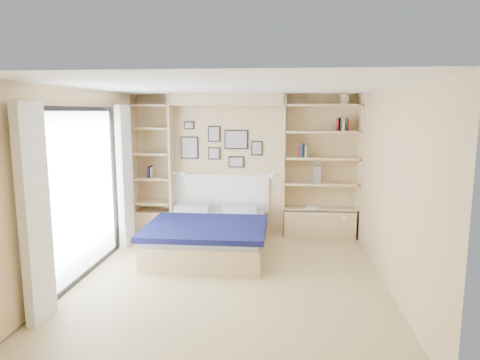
{
  "coord_description": "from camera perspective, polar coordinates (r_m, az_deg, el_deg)",
  "views": [
    {
      "loc": [
        0.63,
        -5.38,
        2.2
      ],
      "look_at": [
        0.04,
        0.9,
        1.18
      ],
      "focal_mm": 32.0,
      "sensor_mm": 36.0,
      "label": 1
    }
  ],
  "objects": [
    {
      "name": "deck_chair",
      "position": [
        6.95,
        -25.11,
        -7.16
      ],
      "size": [
        0.62,
        0.82,
        0.74
      ],
      "rotation": [
        0.0,
        0.0,
        -0.26
      ],
      "color": "tan",
      "rests_on": "ground"
    },
    {
      "name": "bed",
      "position": [
        6.82,
        -4.0,
        -7.21
      ],
      "size": [
        1.78,
        2.27,
        1.07
      ],
      "color": "tan",
      "rests_on": "ground"
    },
    {
      "name": "photo_gallery",
      "position": [
        7.7,
        -2.75,
        4.7
      ],
      "size": [
        1.48,
        0.02,
        0.82
      ],
      "color": "black",
      "rests_on": "ground"
    },
    {
      "name": "shelf_decor",
      "position": [
        7.48,
        9.0,
        5.15
      ],
      "size": [
        3.53,
        0.23,
        2.03
      ],
      "color": "#A51E1E",
      "rests_on": "ground"
    },
    {
      "name": "reading_lamps",
      "position": [
        7.51,
        -1.81,
        0.74
      ],
      "size": [
        1.92,
        0.12,
        0.15
      ],
      "color": "silver",
      "rests_on": "ground"
    },
    {
      "name": "room_shell",
      "position": [
        7.06,
        -2.98,
        -0.01
      ],
      "size": [
        4.5,
        4.5,
        4.5
      ],
      "color": "tan",
      "rests_on": "ground"
    },
    {
      "name": "ground",
      "position": [
        5.84,
        -1.26,
        -12.96
      ],
      "size": [
        4.5,
        4.5,
        0.0
      ],
      "primitive_type": "plane",
      "color": "tan",
      "rests_on": "ground"
    }
  ]
}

